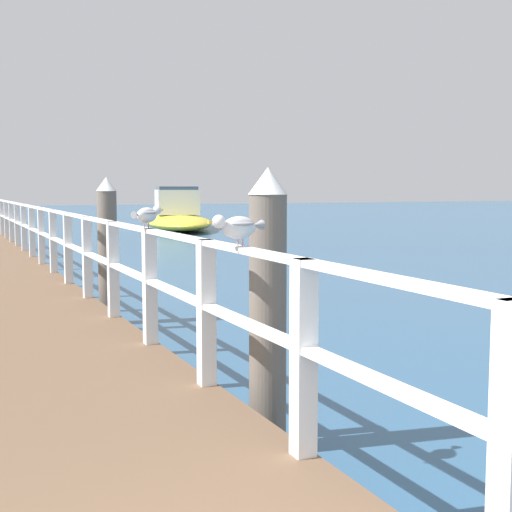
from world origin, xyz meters
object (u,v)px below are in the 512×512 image
(dock_piling_far, at_px, (108,250))
(seagull_foreground, at_px, (238,226))
(seagull_background, at_px, (147,214))
(dock_piling_near, at_px, (268,310))
(boat_1, at_px, (178,215))

(dock_piling_far, relative_size, seagull_foreground, 4.60)
(dock_piling_far, height_order, seagull_background, dock_piling_far)
(dock_piling_near, xyz_separation_m, seagull_foreground, (-0.39, -0.36, 0.65))
(dock_piling_near, bearing_deg, dock_piling_far, 90.00)
(dock_piling_near, xyz_separation_m, dock_piling_far, (0.00, 5.48, 0.00))
(dock_piling_near, relative_size, dock_piling_far, 1.00)
(dock_piling_near, height_order, dock_piling_far, same)
(dock_piling_far, distance_m, seagull_foreground, 5.89)
(seagull_background, bearing_deg, seagull_foreground, -39.51)
(dock_piling_near, distance_m, dock_piling_far, 5.48)
(seagull_foreground, relative_size, seagull_background, 1.17)
(seagull_foreground, bearing_deg, seagull_background, -19.23)
(seagull_foreground, height_order, seagull_background, same)
(dock_piling_near, bearing_deg, seagull_background, 100.83)
(seagull_background, bearing_deg, boat_1, 122.44)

